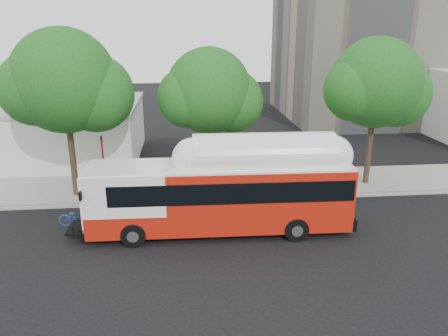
# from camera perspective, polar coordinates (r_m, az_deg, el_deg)

# --- Properties ---
(ground) EXTENTS (120.00, 120.00, 0.00)m
(ground) POSITION_cam_1_polar(r_m,az_deg,el_deg) (21.95, 1.83, -8.19)
(ground) COLOR black
(ground) RESTS_ON ground
(sidewalk) EXTENTS (60.00, 5.00, 0.15)m
(sidewalk) POSITION_cam_1_polar(r_m,az_deg,el_deg) (27.86, 0.12, -2.16)
(sidewalk) COLOR gray
(sidewalk) RESTS_ON ground
(curb_strip) EXTENTS (60.00, 0.30, 0.15)m
(curb_strip) POSITION_cam_1_polar(r_m,az_deg,el_deg) (25.45, 0.71, -4.17)
(curb_strip) COLOR gray
(curb_strip) RESTS_ON ground
(red_curb_segment) EXTENTS (10.00, 0.32, 0.16)m
(red_curb_segment) POSITION_cam_1_polar(r_m,az_deg,el_deg) (25.31, -6.08, -4.39)
(red_curb_segment) COLOR maroon
(red_curb_segment) RESTS_ON ground
(street_tree_left) EXTENTS (6.67, 5.80, 9.74)m
(street_tree_left) POSITION_cam_1_polar(r_m,az_deg,el_deg) (25.94, -19.06, 10.24)
(street_tree_left) COLOR #2D2116
(street_tree_left) RESTS_ON ground
(street_tree_mid) EXTENTS (5.75, 5.00, 8.62)m
(street_tree_mid) POSITION_cam_1_polar(r_m,az_deg,el_deg) (25.93, -1.09, 9.64)
(street_tree_mid) COLOR #2D2116
(street_tree_mid) RESTS_ON ground
(street_tree_right) EXTENTS (6.21, 5.40, 9.18)m
(street_tree_right) POSITION_cam_1_polar(r_m,az_deg,el_deg) (28.29, 19.97, 10.00)
(street_tree_right) COLOR #2D2116
(street_tree_right) RESTS_ON ground
(low_commercial_bldg) EXTENTS (16.20, 10.20, 4.25)m
(low_commercial_bldg) POSITION_cam_1_polar(r_m,az_deg,el_deg) (36.19, -23.88, 4.47)
(low_commercial_bldg) COLOR silver
(low_commercial_bldg) RESTS_ON ground
(transit_bus) EXTENTS (13.54, 3.11, 3.99)m
(transit_bus) POSITION_cam_1_polar(r_m,az_deg,el_deg) (21.15, -0.32, -3.71)
(transit_bus) COLOR red
(transit_bus) RESTS_ON ground
(signal_pole) EXTENTS (0.11, 0.37, 3.86)m
(signal_pole) POSITION_cam_1_polar(r_m,az_deg,el_deg) (25.76, -15.41, -0.05)
(signal_pole) COLOR #AF1215
(signal_pole) RESTS_ON ground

